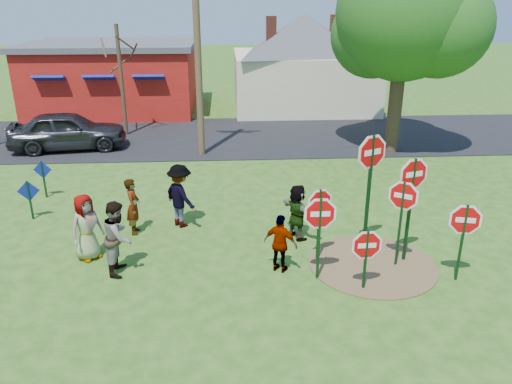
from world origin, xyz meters
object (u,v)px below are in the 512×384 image
(stop_sign_c, at_px, (402,205))
(person_a, at_px, (86,227))
(stop_sign_a, at_px, (320,221))
(stop_sign_b, at_px, (371,164))
(stop_sign_d, at_px, (413,184))
(suv, at_px, (68,131))
(leafy_tree, at_px, (407,20))
(person_b, at_px, (133,206))
(utility_pole, at_px, (197,40))

(stop_sign_c, bearing_deg, person_a, -152.88)
(stop_sign_a, xyz_separation_m, stop_sign_b, (1.49, 1.33, 0.91))
(stop_sign_d, relative_size, suv, 0.59)
(stop_sign_a, bearing_deg, stop_sign_d, 16.19)
(stop_sign_d, xyz_separation_m, suv, (-11.35, 10.57, -1.23))
(person_a, distance_m, leafy_tree, 14.74)
(stop_sign_a, height_order, person_a, stop_sign_a)
(stop_sign_b, distance_m, person_b, 6.62)
(stop_sign_d, height_order, leafy_tree, leafy_tree)
(leafy_tree, bearing_deg, stop_sign_d, -106.51)
(stop_sign_d, bearing_deg, person_a, 158.47)
(stop_sign_d, xyz_separation_m, utility_pole, (-5.53, 9.43, 2.60))
(stop_sign_c, relative_size, leafy_tree, 0.28)
(stop_sign_d, height_order, suv, stop_sign_d)
(stop_sign_a, distance_m, utility_pole, 11.10)
(person_b, xyz_separation_m, utility_pole, (1.61, 7.38, 3.88))
(stop_sign_c, bearing_deg, person_b, -165.10)
(person_b, relative_size, suv, 0.34)
(stop_sign_a, xyz_separation_m, stop_sign_c, (2.09, 0.49, 0.14))
(stop_sign_b, height_order, person_b, stop_sign_b)
(person_a, bearing_deg, suv, 61.14)
(person_a, height_order, utility_pole, utility_pole)
(utility_pole, bearing_deg, leafy_tree, 0.21)
(stop_sign_b, xyz_separation_m, person_a, (-7.19, 0.00, -1.54))
(person_b, bearing_deg, stop_sign_c, -110.20)
(stop_sign_b, relative_size, utility_pole, 0.37)
(stop_sign_a, bearing_deg, utility_pole, 106.50)
(stop_sign_b, distance_m, suv, 14.54)
(stop_sign_b, bearing_deg, utility_pole, 92.29)
(stop_sign_a, bearing_deg, stop_sign_c, 12.38)
(suv, xyz_separation_m, utility_pole, (5.83, -1.14, 3.83))
(person_a, bearing_deg, stop_sign_c, -53.39)
(stop_sign_a, xyz_separation_m, stop_sign_d, (2.37, 0.72, 0.58))
(person_b, distance_m, leafy_tree, 13.23)
(stop_sign_a, xyz_separation_m, utility_pole, (-3.16, 10.15, 3.18))
(stop_sign_a, distance_m, stop_sign_c, 2.15)
(stop_sign_c, distance_m, person_a, 7.87)
(stop_sign_a, height_order, stop_sign_d, stop_sign_d)
(stop_sign_b, height_order, leafy_tree, leafy_tree)
(suv, height_order, leafy_tree, leafy_tree)
(suv, relative_size, leafy_tree, 0.58)
(stop_sign_b, bearing_deg, suv, 110.93)
(stop_sign_d, relative_size, utility_pole, 0.32)
(stop_sign_a, relative_size, stop_sign_c, 0.93)
(stop_sign_b, height_order, stop_sign_c, stop_sign_b)
(stop_sign_a, distance_m, stop_sign_b, 2.20)
(stop_sign_d, distance_m, utility_pole, 11.24)
(utility_pole, bearing_deg, stop_sign_b, -62.19)
(stop_sign_b, relative_size, leafy_tree, 0.39)
(stop_sign_a, bearing_deg, stop_sign_b, 41.05)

